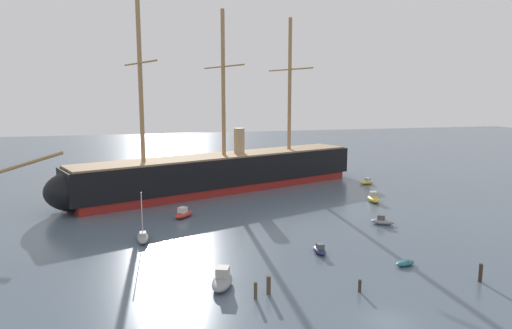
# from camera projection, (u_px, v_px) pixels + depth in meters

# --- Properties ---
(ground_plane) EXTENTS (400.00, 400.00, 0.00)m
(ground_plane) POSITION_uv_depth(u_px,v_px,m) (389.00, 323.00, 37.91)
(ground_plane) COLOR #4C5B6B
(tall_ship) EXTENTS (70.73, 30.59, 35.44)m
(tall_ship) POSITION_uv_depth(u_px,v_px,m) (224.00, 172.00, 90.29)
(tall_ship) COLOR maroon
(tall_ship) RESTS_ON ground
(motorboat_foreground_left) EXTENTS (3.47, 5.00, 1.94)m
(motorboat_foreground_left) POSITION_uv_depth(u_px,v_px,m) (222.00, 280.00, 44.99)
(motorboat_foreground_left) COLOR gray
(motorboat_foreground_left) RESTS_ON ground
(dinghy_foreground_right) EXTENTS (2.66, 1.53, 0.59)m
(dinghy_foreground_right) POSITION_uv_depth(u_px,v_px,m) (405.00, 263.00, 50.61)
(dinghy_foreground_right) COLOR #236670
(dinghy_foreground_right) RESTS_ON ground
(motorboat_near_centre) EXTENTS (1.42, 3.08, 1.26)m
(motorboat_near_centre) POSITION_uv_depth(u_px,v_px,m) (320.00, 250.00, 54.57)
(motorboat_near_centre) COLOR #1E284C
(motorboat_near_centre) RESTS_ON ground
(sailboat_mid_left) EXTENTS (1.54, 4.99, 6.49)m
(sailboat_mid_left) POSITION_uv_depth(u_px,v_px,m) (143.00, 237.00, 59.22)
(sailboat_mid_left) COLOR gray
(sailboat_mid_left) RESTS_ON ground
(motorboat_mid_right) EXTENTS (3.54, 3.19, 1.42)m
(motorboat_mid_right) POSITION_uv_depth(u_px,v_px,m) (382.00, 221.00, 66.82)
(motorboat_mid_right) COLOR gray
(motorboat_mid_right) RESTS_ON ground
(motorboat_alongside_bow) EXTENTS (3.98, 4.22, 1.72)m
(motorboat_alongside_bow) POSITION_uv_depth(u_px,v_px,m) (183.00, 214.00, 70.53)
(motorboat_alongside_bow) COLOR #B22D28
(motorboat_alongside_bow) RESTS_ON ground
(motorboat_alongside_stern) EXTENTS (2.68, 4.61, 1.82)m
(motorboat_alongside_stern) POSITION_uv_depth(u_px,v_px,m) (373.00, 198.00, 81.08)
(motorboat_alongside_stern) COLOR gold
(motorboat_alongside_stern) RESTS_ON ground
(dinghy_far_left) EXTENTS (2.90, 2.14, 0.63)m
(dinghy_far_left) POSITION_uv_depth(u_px,v_px,m) (83.00, 201.00, 80.19)
(dinghy_far_left) COLOR gray
(dinghy_far_left) RESTS_ON ground
(motorboat_far_right) EXTENTS (3.38, 1.62, 1.38)m
(motorboat_far_right) POSITION_uv_depth(u_px,v_px,m) (367.00, 182.00, 97.09)
(motorboat_far_right) COLOR gold
(motorboat_far_right) RESTS_ON ground
(motorboat_distant_centre) EXTENTS (3.23, 5.19, 2.03)m
(motorboat_distant_centre) POSITION_uv_depth(u_px,v_px,m) (243.00, 178.00, 100.20)
(motorboat_distant_centre) COLOR silver
(motorboat_distant_centre) RESTS_ON ground
(mooring_piling_nearest) EXTENTS (0.42, 0.42, 1.81)m
(mooring_piling_nearest) POSITION_uv_depth(u_px,v_px,m) (269.00, 285.00, 43.28)
(mooring_piling_nearest) COLOR #4C3D2D
(mooring_piling_nearest) RESTS_ON ground
(mooring_piling_left_pair) EXTENTS (0.39, 0.39, 1.93)m
(mooring_piling_left_pair) POSITION_uv_depth(u_px,v_px,m) (481.00, 273.00, 46.13)
(mooring_piling_left_pair) COLOR #382B1E
(mooring_piling_left_pair) RESTS_ON ground
(mooring_piling_right_pair) EXTENTS (0.31, 0.31, 1.24)m
(mooring_piling_right_pair) POSITION_uv_depth(u_px,v_px,m) (360.00, 286.00, 43.80)
(mooring_piling_right_pair) COLOR #382B1E
(mooring_piling_right_pair) RESTS_ON ground
(mooring_piling_midwater) EXTENTS (0.33, 0.33, 1.63)m
(mooring_piling_midwater) POSITION_uv_depth(u_px,v_px,m) (256.00, 290.00, 42.30)
(mooring_piling_midwater) COLOR #4C3D2D
(mooring_piling_midwater) RESTS_ON ground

